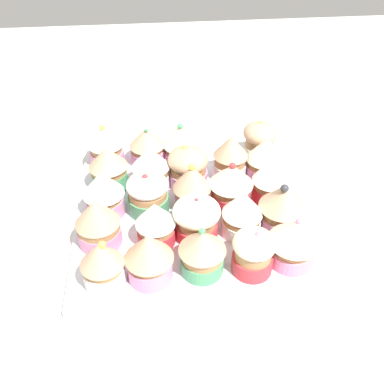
# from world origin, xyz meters

# --- Properties ---
(ground_plane) EXTENTS (1.80, 1.80, 0.03)m
(ground_plane) POSITION_xyz_m (0.00, 0.00, -0.01)
(ground_plane) COLOR beige
(baking_tray) EXTENTS (0.35, 0.35, 0.01)m
(baking_tray) POSITION_xyz_m (0.00, 0.00, 0.01)
(baking_tray) COLOR silver
(baking_tray) RESTS_ON ground_plane
(cupcake_0) EXTENTS (0.06, 0.06, 0.08)m
(cupcake_0) POSITION_xyz_m (-0.13, -0.13, 0.05)
(cupcake_0) COLOR pink
(cupcake_0) RESTS_ON baking_tray
(cupcake_1) EXTENTS (0.06, 0.06, 0.07)m
(cupcake_1) POSITION_xyz_m (-0.07, -0.13, 0.05)
(cupcake_1) COLOR #4C9E6B
(cupcake_1) RESTS_ON baking_tray
(cupcake_2) EXTENTS (0.06, 0.06, 0.08)m
(cupcake_2) POSITION_xyz_m (-0.00, -0.13, 0.05)
(cupcake_2) COLOR pink
(cupcake_2) RESTS_ON baking_tray
(cupcake_3) EXTENTS (0.06, 0.06, 0.08)m
(cupcake_3) POSITION_xyz_m (0.06, -0.13, 0.05)
(cupcake_3) COLOR pink
(cupcake_3) RESTS_ON baking_tray
(cupcake_4) EXTENTS (0.05, 0.05, 0.07)m
(cupcake_4) POSITION_xyz_m (0.13, -0.12, 0.05)
(cupcake_4) COLOR white
(cupcake_4) RESTS_ON baking_tray
(cupcake_5) EXTENTS (0.06, 0.06, 0.07)m
(cupcake_5) POSITION_xyz_m (-0.13, -0.06, 0.05)
(cupcake_5) COLOR pink
(cupcake_5) RESTS_ON baking_tray
(cupcake_6) EXTENTS (0.06, 0.06, 0.07)m
(cupcake_6) POSITION_xyz_m (-0.06, -0.06, 0.05)
(cupcake_6) COLOR white
(cupcake_6) RESTS_ON baking_tray
(cupcake_7) EXTENTS (0.06, 0.06, 0.07)m
(cupcake_7) POSITION_xyz_m (0.00, -0.07, 0.04)
(cupcake_7) COLOR #4C9E6B
(cupcake_7) RESTS_ON baking_tray
(cupcake_8) EXTENTS (0.06, 0.06, 0.07)m
(cupcake_8) POSITION_xyz_m (0.07, -0.06, 0.05)
(cupcake_8) COLOR #D1333D
(cupcake_8) RESTS_ON baking_tray
(cupcake_9) EXTENTS (0.06, 0.06, 0.07)m
(cupcake_9) POSITION_xyz_m (0.13, -0.07, 0.05)
(cupcake_9) COLOR pink
(cupcake_9) RESTS_ON baking_tray
(cupcake_10) EXTENTS (0.06, 0.06, 0.08)m
(cupcake_10) POSITION_xyz_m (-0.12, -0.01, 0.05)
(cupcake_10) COLOR pink
(cupcake_10) RESTS_ON baking_tray
(cupcake_11) EXTENTS (0.06, 0.06, 0.07)m
(cupcake_11) POSITION_xyz_m (-0.06, -0.00, 0.05)
(cupcake_11) COLOR pink
(cupcake_11) RESTS_ON baking_tray
(cupcake_12) EXTENTS (0.06, 0.06, 0.08)m
(cupcake_12) POSITION_xyz_m (0.00, 0.00, 0.05)
(cupcake_12) COLOR pink
(cupcake_12) RESTS_ON baking_tray
(cupcake_13) EXTENTS (0.07, 0.07, 0.07)m
(cupcake_13) POSITION_xyz_m (0.06, -0.00, 0.04)
(cupcake_13) COLOR #D1333D
(cupcake_13) RESTS_ON baking_tray
(cupcake_14) EXTENTS (0.06, 0.06, 0.07)m
(cupcake_14) POSITION_xyz_m (0.13, -0.00, 0.05)
(cupcake_14) COLOR #4C9E6B
(cupcake_14) RESTS_ON baking_tray
(cupcake_15) EXTENTS (0.06, 0.06, 0.08)m
(cupcake_15) POSITION_xyz_m (-0.07, 0.07, 0.05)
(cupcake_15) COLOR white
(cupcake_15) RESTS_ON baking_tray
(cupcake_16) EXTENTS (0.07, 0.07, 0.08)m
(cupcake_16) POSITION_xyz_m (-0.00, 0.06, 0.05)
(cupcake_16) COLOR #D1333D
(cupcake_16) RESTS_ON baking_tray
(cupcake_17) EXTENTS (0.06, 0.06, 0.07)m
(cupcake_17) POSITION_xyz_m (0.06, 0.06, 0.05)
(cupcake_17) COLOR white
(cupcake_17) RESTS_ON baking_tray
(cupcake_18) EXTENTS (0.06, 0.06, 0.07)m
(cupcake_18) POSITION_xyz_m (0.13, 0.06, 0.04)
(cupcake_18) COLOR #D1333D
(cupcake_18) RESTS_ON baking_tray
(cupcake_19) EXTENTS (0.06, 0.06, 0.07)m
(cupcake_19) POSITION_xyz_m (-0.12, 0.13, 0.05)
(cupcake_19) COLOR white
(cupcake_19) RESTS_ON baking_tray
(cupcake_20) EXTENTS (0.06, 0.06, 0.08)m
(cupcake_20) POSITION_xyz_m (-0.06, 0.13, 0.05)
(cupcake_20) COLOR pink
(cupcake_20) RESTS_ON baking_tray
(cupcake_21) EXTENTS (0.06, 0.06, 0.08)m
(cupcake_21) POSITION_xyz_m (-0.01, 0.12, 0.05)
(cupcake_21) COLOR #D1333D
(cupcake_21) RESTS_ON baking_tray
(cupcake_22) EXTENTS (0.07, 0.07, 0.08)m
(cupcake_22) POSITION_xyz_m (0.06, 0.12, 0.05)
(cupcake_22) COLOR pink
(cupcake_22) RESTS_ON baking_tray
(cupcake_23) EXTENTS (0.07, 0.07, 0.07)m
(cupcake_23) POSITION_xyz_m (0.12, 0.12, 0.05)
(cupcake_23) COLOR pink
(cupcake_23) RESTS_ON baking_tray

